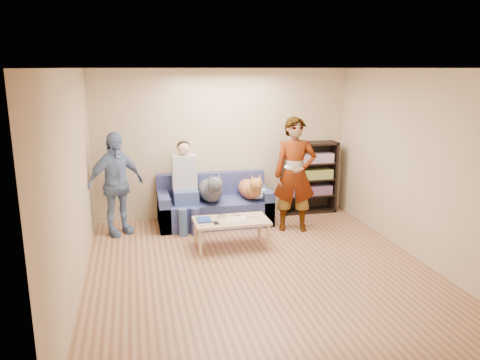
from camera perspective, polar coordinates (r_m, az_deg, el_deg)
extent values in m
plane|color=brown|center=(6.28, 2.50, -10.99)|extent=(5.00, 5.00, 0.00)
plane|color=white|center=(5.71, 2.78, 13.47)|extent=(5.00, 5.00, 0.00)
plane|color=tan|center=(8.25, -2.03, 4.43)|extent=(4.50, 0.00, 4.50)
plane|color=tan|center=(3.62, 13.39, -8.00)|extent=(4.50, 0.00, 4.50)
plane|color=tan|center=(5.70, -19.74, -0.52)|extent=(0.00, 5.00, 5.00)
plane|color=tan|center=(6.81, 21.21, 1.56)|extent=(0.00, 5.00, 5.00)
ellipsoid|color=silver|center=(7.98, 2.31, -1.68)|extent=(0.47, 0.40, 0.16)
imported|color=gray|center=(7.57, 6.70, 0.65)|extent=(0.76, 0.59, 1.86)
imported|color=#687AA7|center=(7.61, -14.94, -0.48)|extent=(1.04, 0.83, 1.65)
cube|color=white|center=(7.29, 5.78, 1.55)|extent=(0.05, 0.13, 0.03)
cube|color=navy|center=(6.91, -4.42, -4.84)|extent=(0.20, 0.26, 0.03)
cube|color=silver|center=(6.84, -0.49, -5.02)|extent=(0.26, 0.20, 0.02)
cube|color=beige|center=(6.86, -0.28, -4.84)|extent=(0.22, 0.17, 0.01)
cube|color=#ABABAF|center=(7.01, -2.24, -4.42)|extent=(0.11, 0.06, 0.05)
cube|color=silver|center=(7.08, 0.98, -4.32)|extent=(0.04, 0.13, 0.03)
cube|color=silver|center=(7.02, 1.77, -4.47)|extent=(0.09, 0.06, 0.03)
cylinder|color=silver|center=(6.95, 0.58, -4.71)|extent=(0.07, 0.07, 0.02)
cylinder|color=white|center=(7.02, 0.42, -4.51)|extent=(0.07, 0.07, 0.02)
cylinder|color=orange|center=(6.78, -0.96, -5.24)|extent=(0.13, 0.06, 0.01)
cylinder|color=black|center=(7.12, -0.43, -4.31)|extent=(0.13, 0.08, 0.01)
cube|color=black|center=(6.77, -2.95, -5.24)|extent=(0.07, 0.12, 0.02)
cube|color=#515B93|center=(8.03, -3.11, -3.85)|extent=(1.90, 0.85, 0.42)
cube|color=#515B93|center=(8.23, -3.55, -0.44)|extent=(1.90, 0.18, 0.40)
cube|color=#515B93|center=(7.91, -9.28, -3.67)|extent=(0.18, 0.85, 0.58)
cube|color=#515B93|center=(8.18, 2.83, -2.91)|extent=(0.18, 0.85, 0.58)
cube|color=#3D5287|center=(7.79, -6.64, -2.00)|extent=(0.40, 0.38, 0.22)
cylinder|color=#436094|center=(7.48, -6.97, -5.25)|extent=(0.14, 0.14, 0.47)
cylinder|color=#3F4C8B|center=(7.50, -5.45, -5.15)|extent=(0.14, 0.14, 0.47)
cube|color=#BCBBC1|center=(7.80, -6.80, 0.96)|extent=(0.40, 0.24, 0.58)
sphere|color=#DA9783|center=(7.72, -6.88, 3.85)|extent=(0.21, 0.21, 0.21)
ellipsoid|color=black|center=(7.74, -6.91, 4.11)|extent=(0.22, 0.22, 0.19)
ellipsoid|color=#4A4E54|center=(7.90, -3.67, -1.24)|extent=(0.40, 0.84, 0.35)
sphere|color=#52535D|center=(7.56, -3.27, -1.26)|extent=(0.30, 0.30, 0.30)
sphere|color=#4C5056|center=(7.36, -3.06, -0.55)|extent=(0.24, 0.24, 0.24)
cube|color=black|center=(7.25, -2.88, -1.05)|extent=(0.08, 0.12, 0.07)
cone|color=#50525B|center=(7.35, -3.63, 0.44)|extent=(0.08, 0.08, 0.12)
cone|color=#45484E|center=(7.37, -2.58, 0.49)|extent=(0.08, 0.08, 0.12)
cylinder|color=#484A52|center=(8.31, -4.14, -0.75)|extent=(0.05, 0.27, 0.16)
ellipsoid|color=#C5643C|center=(8.04, 1.14, -1.10)|extent=(0.35, 0.74, 0.31)
sphere|color=#C97A3D|center=(7.75, 1.68, -1.13)|extent=(0.27, 0.27, 0.27)
sphere|color=#B57B37|center=(7.56, 1.99, -0.53)|extent=(0.21, 0.21, 0.21)
cube|color=#52351C|center=(7.46, 2.22, -0.97)|extent=(0.07, 0.10, 0.06)
cone|color=#C36A3B|center=(7.54, 1.49, 0.31)|extent=(0.07, 0.07, 0.10)
cone|color=#C9683D|center=(7.58, 2.42, 0.36)|extent=(0.07, 0.07, 0.10)
cylinder|color=#B77B37|center=(8.42, 0.49, -0.65)|extent=(0.04, 0.24, 0.14)
cube|color=tan|center=(6.94, -1.08, -5.01)|extent=(1.10, 0.60, 0.04)
cylinder|color=tan|center=(6.69, -4.85, -7.66)|extent=(0.05, 0.05, 0.38)
cylinder|color=tan|center=(6.89, 3.46, -7.00)|extent=(0.05, 0.05, 0.38)
cylinder|color=#D8B685|center=(7.16, -5.43, -6.24)|extent=(0.05, 0.05, 0.38)
cylinder|color=tan|center=(7.34, 2.36, -5.67)|extent=(0.05, 0.05, 0.38)
cube|color=black|center=(8.47, 5.36, 0.13)|extent=(0.04, 0.34, 1.30)
cube|color=black|center=(8.82, 11.30, 0.46)|extent=(0.04, 0.34, 1.30)
cube|color=black|center=(8.51, 8.53, 4.43)|extent=(1.00, 0.34, 0.04)
cube|color=black|center=(8.80, 8.25, -3.70)|extent=(1.00, 0.34, 0.04)
cube|color=black|center=(8.78, 8.01, 0.53)|extent=(1.00, 0.02, 1.30)
cube|color=black|center=(8.71, 8.31, -1.81)|extent=(0.94, 0.32, 0.03)
cube|color=black|center=(8.64, 8.38, 0.10)|extent=(0.94, 0.32, 0.02)
cube|color=black|center=(8.58, 8.45, 2.05)|extent=(0.94, 0.32, 0.02)
cube|color=#B23333|center=(8.67, 8.38, -1.23)|extent=(0.84, 0.24, 0.17)
cube|color=gold|center=(8.60, 8.45, 0.71)|extent=(0.84, 0.24, 0.17)
cube|color=#994C99|center=(8.54, 8.52, 2.67)|extent=(0.84, 0.24, 0.17)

